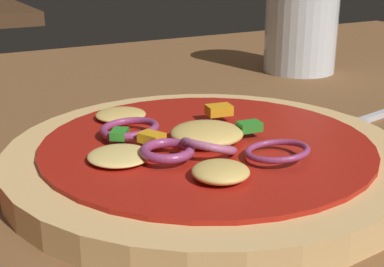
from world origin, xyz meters
TOP-DOWN VIEW (x-y plane):
  - dining_table at (0.00, 0.00)m, footprint 1.29×0.94m
  - pizza at (-0.03, -0.02)m, footprint 0.26×0.26m
  - fork at (0.17, 0.01)m, footprint 0.19×0.05m
  - beer_glass at (0.22, 0.19)m, footprint 0.08×0.08m

SIDE VIEW (x-z plane):
  - dining_table at x=0.00m, z-range 0.00..0.03m
  - fork at x=0.17m, z-range 0.03..0.04m
  - pizza at x=-0.03m, z-range 0.02..0.06m
  - beer_glass at x=0.22m, z-range 0.02..0.14m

